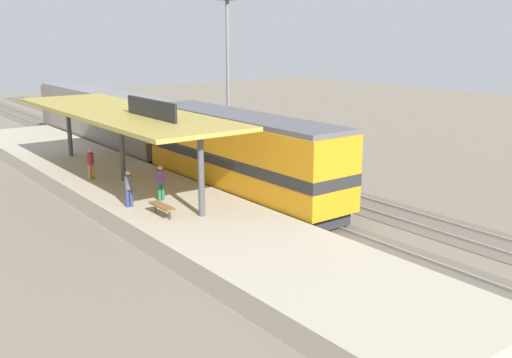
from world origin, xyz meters
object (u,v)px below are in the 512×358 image
Objects in this scene: person_boarding at (91,163)px; passenger_carriage_single at (103,118)px; platform_bench at (162,206)px; light_mast at (228,37)px; person_walking at (129,187)px; person_waiting at (161,181)px; locomotive at (240,156)px.

passenger_carriage_single is at bearing 64.35° from person_boarding.
platform_bench is 0.99× the size of person_boarding.
person_walking is (-14.34, -12.75, -6.54)m from light_mast.
person_waiting and person_boarding have the same top height.
light_mast is 16.71m from person_boarding.
light_mast reaches higher than platform_bench.
locomotive is at bearing 3.25° from person_walking.
passenger_carriage_single reaches higher than platform_bench.
passenger_carriage_single is 11.70× the size of person_boarding.
person_boarding is at bearing 137.07° from locomotive.
person_boarding reaches higher than platform_bench.
passenger_carriage_single is 11.70× the size of person_walking.
locomotive is at bearing -122.21° from light_mast.
light_mast is at bearing 47.21° from platform_bench.
light_mast is at bearing -35.77° from passenger_carriage_single.
platform_bench is 8.10m from person_boarding.
person_waiting is at bearing -176.19° from locomotive.
person_waiting is at bearing 62.87° from platform_bench.
person_waiting is at bearing -104.89° from passenger_carriage_single.
locomotive is 8.44× the size of person_walking.
locomotive reaches higher than person_boarding.
person_waiting is (-4.87, -18.32, -0.46)m from passenger_carriage_single.
locomotive is at bearing -90.00° from passenger_carriage_single.
light_mast is at bearing 41.64° from person_walking.
locomotive is 8.44× the size of person_waiting.
person_walking is at bearing -178.37° from person_waiting.
person_waiting is 1.00× the size of person_boarding.
passenger_carriage_single is 11.38m from light_mast.
passenger_carriage_single is at bearing 73.71° from platform_bench.
person_boarding is (0.03, 8.08, 0.51)m from platform_bench.
platform_bench is 0.99× the size of person_waiting.
person_waiting reaches higher than platform_bench.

